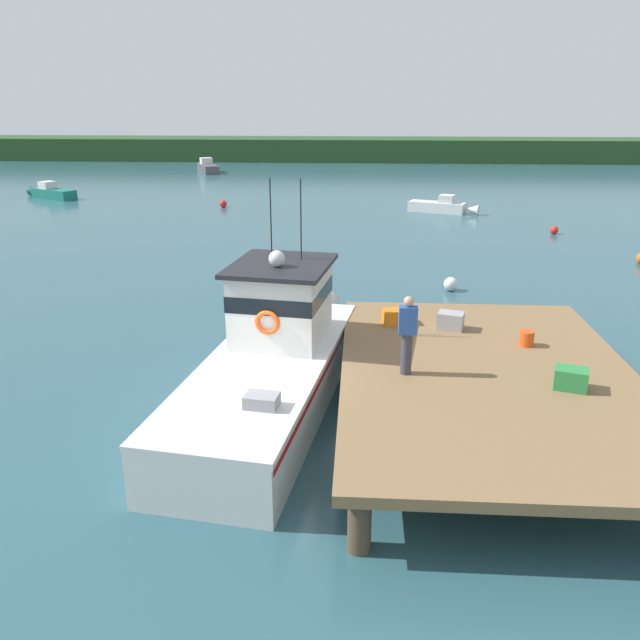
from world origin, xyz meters
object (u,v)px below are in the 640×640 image
Objects in this scene: bait_bucket at (527,338)px; mooring_buoy_outer at (451,284)px; moored_boat_mid_harbor at (207,167)px; main_fishing_boat at (275,357)px; moored_boat_far_right at (442,206)px; moored_boat_outer_mooring at (51,192)px; mooring_buoy_channel_marker at (554,230)px; crate_single_far at (451,321)px; mooring_buoy_inshore at (223,204)px; deckhand_by_the_boat at (407,334)px; crate_stack_near_edge at (571,379)px; crate_single_by_cleat at (395,317)px.

mooring_buoy_outer is at bearing 93.56° from bait_bucket.
bait_bucket is 50.06m from moored_boat_mid_harbor.
moored_boat_far_right is (6.76, 25.61, -0.64)m from main_fishing_boat.
moored_boat_mid_harbor is (6.94, 17.25, 0.06)m from moored_boat_outer_mooring.
moored_boat_outer_mooring reaches higher than mooring_buoy_channel_marker.
moored_boat_outer_mooring is (-23.69, 28.33, -1.02)m from crate_single_far.
mooring_buoy_inshore is at bearing -74.08° from moored_boat_mid_harbor.
crate_single_far is at bearing -66.50° from mooring_buoy_inshore.
mooring_buoy_outer reaches higher than mooring_buoy_channel_marker.
moored_boat_mid_harbor is at bearing 107.80° from deckhand_by_the_boat.
mooring_buoy_inshore is at bearing 123.92° from mooring_buoy_outer.
crate_stack_near_edge is at bearing -60.11° from crate_single_far.
moored_boat_outer_mooring is (-25.54, 31.55, -1.02)m from crate_stack_near_edge.
crate_stack_near_edge is 3.21m from deckhand_by_the_boat.
bait_bucket is (-0.29, 2.22, -0.03)m from crate_stack_near_edge.
moored_boat_mid_harbor is 12.39× the size of mooring_buoy_channel_marker.
bait_bucket is (1.56, -1.00, -0.04)m from crate_single_far.
main_fishing_boat is 35.78m from moored_boat_outer_mooring.
deckhand_by_the_boat is at bearing -88.97° from crate_single_by_cleat.
main_fishing_boat is 2.36× the size of moored_boat_far_right.
bait_bucket is (5.63, 0.57, 0.36)m from main_fishing_boat.
crate_stack_near_edge is at bearing -15.56° from main_fishing_boat.
moored_boat_outer_mooring is at bearing 161.47° from mooring_buoy_channel_marker.
crate_single_far is 36.95m from moored_boat_outer_mooring.
mooring_buoy_outer is (1.04, 7.32, -1.16)m from crate_single_far.
crate_single_by_cleat is 47.84m from moored_boat_mid_harbor.
main_fishing_boat is 16.60× the size of crate_stack_near_edge.
crate_single_far reaches higher than moored_boat_outer_mooring.
main_fishing_boat is at bearing -158.88° from crate_single_far.
crate_single_by_cleat is at bearing 166.33° from crate_single_far.
bait_bucket is at bearing 97.39° from crate_stack_near_edge.
crate_single_far is 1.00× the size of crate_stack_near_edge.
crate_single_by_cleat is 3.16m from bait_bucket.
mooring_buoy_inshore is 21.42m from mooring_buoy_outer.
mooring_buoy_channel_marker is (8.89, 20.54, -1.85)m from deckhand_by_the_boat.
mooring_buoy_channel_marker is at bearing 72.13° from bait_bucket.
crate_single_by_cleat is 1.29× the size of mooring_buoy_inshore.
deckhand_by_the_boat reaches higher than crate_single_by_cleat.
deckhand_by_the_boat is 0.32× the size of moored_boat_mid_harbor.
bait_bucket is 38.72m from moored_boat_outer_mooring.
bait_bucket is at bearing -64.45° from mooring_buoy_inshore.
bait_bucket is at bearing -68.54° from moored_boat_mid_harbor.
crate_single_by_cleat is 0.14× the size of moored_boat_far_right.
bait_bucket reaches higher than moored_boat_far_right.
moored_boat_outer_mooring is 9.22× the size of mooring_buoy_inshore.
main_fishing_boat reaches higher than deckhand_by_the_boat.
moored_boat_outer_mooring is 32.46m from mooring_buoy_outer.
main_fishing_boat reaches higher than crate_stack_near_edge.
deckhand_by_the_boat is at bearing -70.85° from mooring_buoy_inshore.
crate_single_by_cleat is at bearing 155.36° from bait_bucket.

